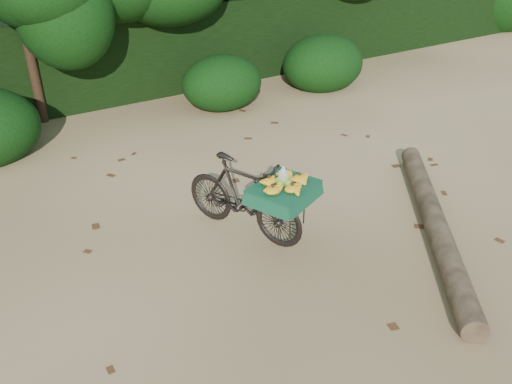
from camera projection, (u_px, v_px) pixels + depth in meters
ground at (273, 230)px, 7.17m from camera, size 80.00×80.00×0.00m
vendor_bicycle at (245, 196)px, 6.86m from camera, size 1.32×1.90×1.08m
fallen_log at (435, 222)px, 7.08m from camera, size 2.55×3.41×0.29m
hedge_backdrop at (114, 50)px, 11.40m from camera, size 26.00×1.80×1.80m
tree_row at (86, 6)px, 9.97m from camera, size 14.50×2.00×4.00m
bush_clumps at (176, 94)px, 10.36m from camera, size 8.80×1.70×0.90m
leaf_litter at (249, 208)px, 7.65m from camera, size 7.00×7.30×0.01m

